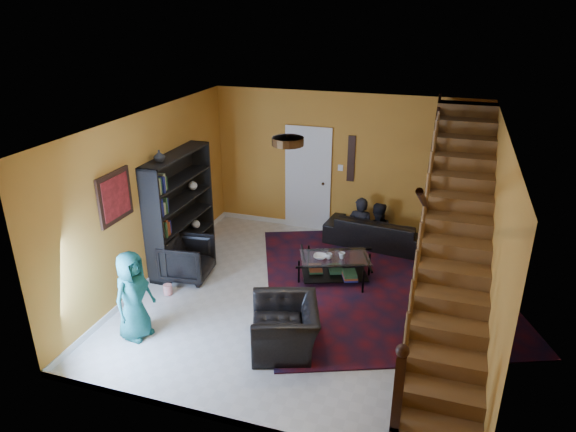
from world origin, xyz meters
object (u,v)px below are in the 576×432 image
Objects in this scene: sofa at (378,232)px; coffee_table at (335,267)px; bookshelf at (181,212)px; armchair_left at (188,259)px; armchair_right at (285,327)px.

sofa is 1.62m from coffee_table.
bookshelf is 1.55× the size of coffee_table.
bookshelf is 3.70m from sofa.
bookshelf is at bearing -176.78° from coffee_table.
sofa is 2.56× the size of armchair_left.
armchair_right is at bearing -96.39° from coffee_table.
coffee_table is at bearing 154.42° from armchair_right.
armchair_left reaches higher than sofa.
armchair_left is (0.35, -0.51, -0.61)m from bookshelf.
sofa is at bearing 149.51° from armchair_right.
bookshelf is 1.02× the size of sofa.
armchair_left is at bearing -164.29° from coffee_table.
bookshelf reaches higher than sofa.
bookshelf is 2.00× the size of armchair_right.
bookshelf reaches higher than armchair_left.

